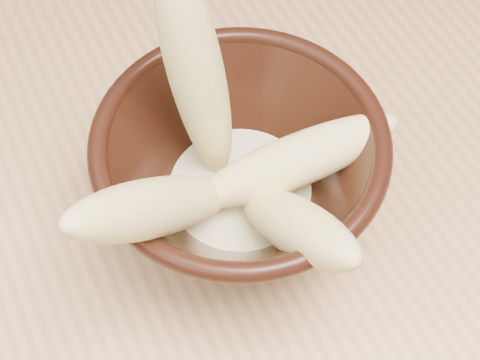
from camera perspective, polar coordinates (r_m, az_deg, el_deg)
name	(u,v)px	position (r m, az deg, el deg)	size (l,w,h in m)	color
table	(48,167)	(0.62, -16.06, 1.03)	(1.20, 0.80, 0.75)	tan
bowl	(240,173)	(0.43, 0.00, 0.60)	(0.18, 0.18, 0.10)	black
milk_puddle	(240,192)	(0.45, 0.00, -1.06)	(0.10, 0.10, 0.01)	beige
banana_upright	(197,74)	(0.40, -3.73, 8.98)	(0.03, 0.03, 0.17)	#DECD83
banana_left	(159,207)	(0.37, -6.94, -2.27)	(0.03, 0.03, 0.16)	#DECD83
banana_across	(295,161)	(0.42, 4.72, 1.61)	(0.03, 0.03, 0.14)	#DECD83
banana_front	(295,226)	(0.39, 4.74, -3.92)	(0.03, 0.03, 0.13)	#DECD83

